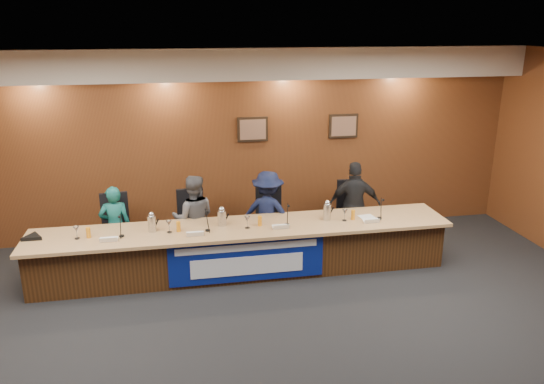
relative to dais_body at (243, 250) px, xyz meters
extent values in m
plane|color=black|center=(0.00, -2.40, -0.35)|extent=(10.00, 10.00, 0.00)
cube|color=silver|center=(0.00, -2.40, 2.85)|extent=(10.00, 8.00, 0.04)
cube|color=#5B2F17|center=(0.00, 1.60, 1.25)|extent=(10.00, 0.04, 3.20)
cube|color=beige|center=(0.00, 1.35, 2.60)|extent=(10.00, 0.50, 0.50)
cube|color=#3D220F|center=(0.00, 0.00, 0.00)|extent=(6.00, 0.80, 0.70)
cube|color=tan|center=(0.00, -0.05, 0.38)|extent=(6.10, 0.95, 0.05)
cube|color=navy|center=(0.00, -0.41, 0.03)|extent=(2.20, 0.02, 0.65)
cube|color=silver|center=(0.00, -0.43, 0.23)|extent=(2.00, 0.01, 0.10)
cube|color=silver|center=(0.00, -0.43, -0.05)|extent=(1.60, 0.01, 0.28)
cube|color=black|center=(0.40, 1.57, 1.50)|extent=(0.52, 0.04, 0.42)
cube|color=black|center=(2.00, 1.57, 1.50)|extent=(0.52, 0.04, 0.42)
imported|color=#125855|center=(-1.86, 0.58, 0.29)|extent=(0.47, 0.32, 1.27)
imported|color=#525258|center=(-0.69, 0.58, 0.34)|extent=(0.71, 0.57, 1.38)
imported|color=#0E1533|center=(0.48, 0.58, 0.34)|extent=(1.02, 0.84, 1.38)
imported|color=black|center=(1.92, 0.58, 0.38)|extent=(0.91, 0.52, 1.46)
cube|color=black|center=(-1.86, 0.68, 0.13)|extent=(0.53, 0.53, 0.08)
cube|color=black|center=(-0.69, 0.68, 0.13)|extent=(0.55, 0.55, 0.08)
cube|color=black|center=(0.48, 0.68, 0.13)|extent=(0.60, 0.60, 0.08)
cube|color=black|center=(1.92, 0.68, 0.13)|extent=(0.51, 0.51, 0.08)
cube|color=white|center=(-1.86, -0.30, 0.45)|extent=(0.24, 0.08, 0.10)
cylinder|color=black|center=(-1.70, -0.12, 0.41)|extent=(0.07, 0.07, 0.02)
cylinder|color=orange|center=(-2.15, -0.08, 0.47)|extent=(0.06, 0.06, 0.15)
cylinder|color=silver|center=(-2.30, -0.09, 0.49)|extent=(0.08, 0.08, 0.18)
cube|color=white|center=(-0.70, -0.32, 0.45)|extent=(0.24, 0.08, 0.10)
cylinder|color=black|center=(-0.52, -0.13, 0.41)|extent=(0.07, 0.07, 0.02)
cylinder|color=orange|center=(-0.93, -0.07, 0.47)|extent=(0.06, 0.06, 0.15)
cylinder|color=silver|center=(-1.06, -0.09, 0.49)|extent=(0.08, 0.08, 0.18)
cube|color=white|center=(0.52, -0.27, 0.45)|extent=(0.24, 0.08, 0.10)
cylinder|color=black|center=(0.63, -0.12, 0.41)|extent=(0.07, 0.07, 0.02)
cylinder|color=orange|center=(0.24, -0.07, 0.47)|extent=(0.06, 0.06, 0.15)
cylinder|color=silver|center=(0.05, -0.13, 0.49)|extent=(0.08, 0.08, 0.18)
cube|color=white|center=(1.88, -0.29, 0.45)|extent=(0.24, 0.08, 0.10)
cylinder|color=black|center=(2.06, -0.12, 0.41)|extent=(0.07, 0.07, 0.02)
cylinder|color=orange|center=(1.66, -0.08, 0.47)|extent=(0.06, 0.06, 0.15)
cylinder|color=silver|center=(1.52, -0.11, 0.49)|extent=(0.08, 0.08, 0.18)
cylinder|color=silver|center=(-1.29, -0.01, 0.52)|extent=(0.12, 0.12, 0.23)
cylinder|color=silver|center=(-0.30, 0.05, 0.51)|extent=(0.13, 0.13, 0.22)
cylinder|color=silver|center=(1.27, -0.02, 0.53)|extent=(0.12, 0.12, 0.25)
cylinder|color=black|center=(-2.90, 0.03, 0.43)|extent=(0.32, 0.32, 0.05)
cube|color=white|center=(1.91, -0.07, 0.40)|extent=(0.26, 0.33, 0.01)
camera|label=1|loc=(-0.92, -7.17, 3.24)|focal=35.00mm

